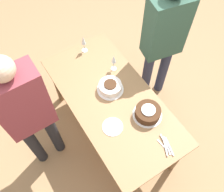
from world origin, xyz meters
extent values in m
plane|color=#A87F56|center=(0.00, 0.00, 0.00)|extent=(12.00, 12.00, 0.00)
cube|color=#9E754C|center=(0.00, 0.00, 0.72)|extent=(1.61, 0.78, 0.03)
cylinder|color=brown|center=(-0.73, -0.31, 0.35)|extent=(0.07, 0.07, 0.71)
cylinder|color=brown|center=(0.73, -0.31, 0.35)|extent=(0.07, 0.07, 0.71)
cylinder|color=brown|center=(-0.73, 0.31, 0.35)|extent=(0.07, 0.07, 0.71)
cylinder|color=brown|center=(0.73, 0.31, 0.35)|extent=(0.07, 0.07, 0.71)
cylinder|color=white|center=(0.10, -0.04, 0.74)|extent=(0.26, 0.26, 0.01)
cylinder|color=white|center=(0.10, -0.04, 0.78)|extent=(0.22, 0.22, 0.08)
cylinder|color=#422614|center=(0.10, -0.04, 0.83)|extent=(0.12, 0.12, 0.01)
cylinder|color=white|center=(-0.32, -0.18, 0.74)|extent=(0.27, 0.27, 0.01)
cylinder|color=#422614|center=(-0.32, -0.18, 0.79)|extent=(0.23, 0.23, 0.09)
cylinder|color=white|center=(-0.32, -0.18, 0.84)|extent=(0.13, 0.13, 0.01)
cylinder|color=silver|center=(0.30, -0.21, 0.74)|extent=(0.06, 0.06, 0.00)
cylinder|color=silver|center=(0.30, -0.21, 0.79)|extent=(0.01, 0.01, 0.11)
cone|color=silver|center=(0.30, -0.21, 0.89)|extent=(0.05, 0.05, 0.10)
cylinder|color=silver|center=(0.68, -0.08, 0.74)|extent=(0.07, 0.07, 0.00)
cylinder|color=silver|center=(0.68, -0.08, 0.79)|extent=(0.01, 0.01, 0.10)
cone|color=silver|center=(0.68, -0.08, 0.89)|extent=(0.05, 0.05, 0.10)
cylinder|color=silver|center=(-0.25, 0.15, 0.74)|extent=(0.19, 0.19, 0.01)
cube|color=silver|center=(-0.66, -0.16, 0.74)|extent=(0.17, 0.04, 0.00)
cube|color=silver|center=(-0.65, -0.12, 0.74)|extent=(0.17, 0.03, 0.00)
cube|color=silver|center=(-0.65, -0.14, 0.74)|extent=(0.16, 0.07, 0.00)
cube|color=silver|center=(-0.67, -0.16, 0.75)|extent=(0.17, 0.06, 0.00)
cube|color=silver|center=(-0.66, -0.12, 0.75)|extent=(0.16, 0.08, 0.00)
cube|color=silver|center=(-0.63, -0.14, 0.75)|extent=(0.17, 0.05, 0.00)
cylinder|color=#2D334C|center=(0.19, -0.85, 0.39)|extent=(0.11, 0.11, 0.79)
cylinder|color=#2D334C|center=(0.23, -0.64, 0.39)|extent=(0.11, 0.11, 0.79)
cube|color=#335647|center=(0.21, -0.75, 1.11)|extent=(0.29, 0.43, 0.65)
cylinder|color=#232328|center=(0.14, 0.84, 0.40)|extent=(0.11, 0.11, 0.80)
cylinder|color=#232328|center=(0.14, 0.62, 0.40)|extent=(0.11, 0.11, 0.80)
cube|color=brown|center=(0.14, 0.73, 1.13)|extent=(0.23, 0.40, 0.66)
sphere|color=#DBB293|center=(0.14, 0.73, 1.55)|extent=(0.18, 0.18, 0.18)
camera|label=1|loc=(-1.05, 0.66, 2.79)|focal=40.00mm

